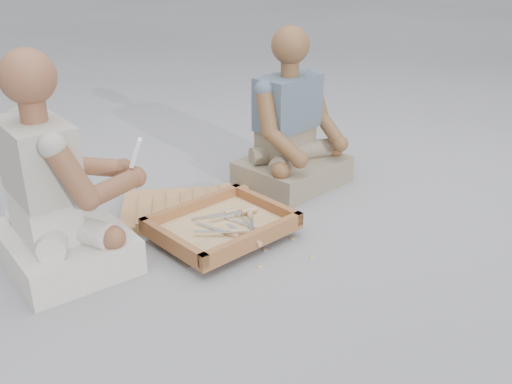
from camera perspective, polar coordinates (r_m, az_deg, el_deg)
name	(u,v)px	position (r m, az deg, el deg)	size (l,w,h in m)	color
ground	(293,265)	(2.24, 3.69, -7.29)	(60.00, 60.00, 0.00)	#939398
carved_panel	(188,208)	(2.66, -6.80, -1.65)	(0.60, 0.40, 0.04)	brown
tool_tray	(222,226)	(2.39, -3.42, -3.36)	(0.66, 0.60, 0.07)	brown
chisel_0	(250,215)	(2.44, -0.59, -2.28)	(0.08, 0.22, 0.02)	silver
chisel_1	(228,233)	(2.32, -2.87, -4.13)	(0.14, 0.19, 0.02)	silver
chisel_2	(227,213)	(2.49, -2.88, -2.08)	(0.22, 0.03, 0.02)	silver
chisel_3	(244,211)	(2.47, -1.16, -1.95)	(0.22, 0.04, 0.02)	silver
chisel_4	(251,239)	(2.28, -0.47, -4.68)	(0.08, 0.22, 0.02)	silver
chisel_5	(256,228)	(2.36, -0.03, -3.60)	(0.14, 0.19, 0.02)	silver
chisel_6	(234,232)	(2.30, -2.21, -3.99)	(0.21, 0.09, 0.02)	silver
chisel_7	(251,224)	(2.39, -0.55, -3.22)	(0.06, 0.22, 0.02)	silver
wood_chip_0	(312,257)	(2.30, 5.62, -6.49)	(0.02, 0.01, 0.00)	tan
wood_chip_1	(292,238)	(2.42, 3.64, -4.65)	(0.02, 0.01, 0.00)	tan
wood_chip_2	(173,209)	(2.71, -8.32, -1.65)	(0.02, 0.01, 0.00)	tan
wood_chip_3	(187,261)	(2.28, -6.93, -6.83)	(0.02, 0.01, 0.00)	tan
wood_chip_4	(271,218)	(2.59, 1.47, -2.63)	(0.02, 0.01, 0.00)	tan
wood_chip_5	(170,239)	(2.44, -8.63, -4.65)	(0.02, 0.01, 0.00)	tan
wood_chip_6	(137,223)	(2.60, -11.79, -3.07)	(0.02, 0.01, 0.00)	tan
wood_chip_7	(148,228)	(2.55, -10.75, -3.57)	(0.02, 0.01, 0.00)	tan
wood_chip_8	(260,267)	(2.22, 0.36, -7.49)	(0.02, 0.01, 0.00)	tan
wood_chip_9	(265,249)	(2.34, 0.94, -5.77)	(0.02, 0.01, 0.00)	tan
wood_chip_10	(232,233)	(2.47, -2.39, -4.08)	(0.02, 0.01, 0.00)	tan
wood_chip_11	(263,192)	(2.85, 0.74, 0.02)	(0.02, 0.01, 0.00)	tan
craftsman	(56,196)	(2.25, -19.35, -0.41)	(0.62, 0.63, 0.83)	silver
companion	(292,134)	(2.88, 3.59, 5.81)	(0.63, 0.58, 0.79)	gray
mobile_phone	(136,153)	(2.26, -11.92, 3.88)	(0.07, 0.06, 0.11)	white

